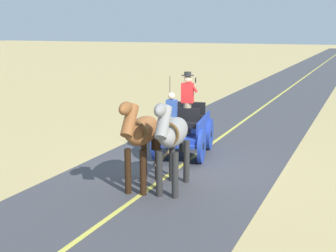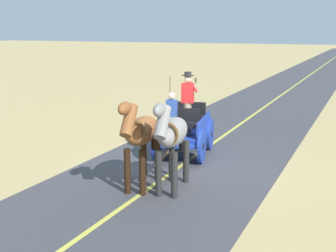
% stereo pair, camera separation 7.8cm
% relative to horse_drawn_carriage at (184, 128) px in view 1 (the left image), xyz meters
% --- Properties ---
extents(ground_plane, '(200.00, 200.00, 0.00)m').
position_rel_horse_drawn_carriage_xyz_m(ground_plane, '(-0.36, 0.90, -0.82)').
color(ground_plane, tan).
extents(road_surface, '(5.24, 160.00, 0.01)m').
position_rel_horse_drawn_carriage_xyz_m(road_surface, '(-0.36, 0.90, -0.81)').
color(road_surface, '#424247').
rests_on(road_surface, ground).
extents(road_centre_stripe, '(0.12, 160.00, 0.00)m').
position_rel_horse_drawn_carriage_xyz_m(road_centre_stripe, '(-0.36, 0.90, -0.81)').
color(road_centre_stripe, '#DBCC4C').
rests_on(road_centre_stripe, road_surface).
extents(horse_drawn_carriage, '(1.82, 4.51, 2.50)m').
position_rel_horse_drawn_carriage_xyz_m(horse_drawn_carriage, '(0.00, 0.00, 0.00)').
color(horse_drawn_carriage, '#1E3899').
rests_on(horse_drawn_carriage, ground).
extents(horse_near_side, '(0.78, 2.15, 2.21)m').
position_rel_horse_drawn_carriage_xyz_m(horse_near_side, '(-0.89, 2.92, 0.51)').
color(horse_near_side, gray).
rests_on(horse_near_side, ground).
extents(horse_off_side, '(0.76, 2.15, 2.21)m').
position_rel_horse_drawn_carriage_xyz_m(horse_off_side, '(-0.17, 3.05, 0.51)').
color(horse_off_side, brown).
rests_on(horse_off_side, ground).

